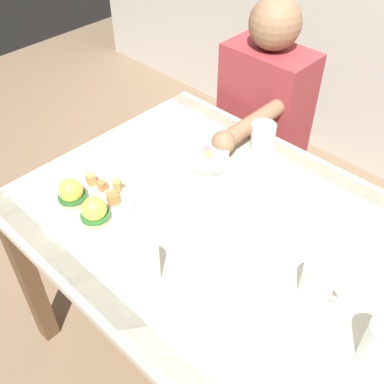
{
  "coord_description": "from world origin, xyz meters",
  "views": [
    {
      "loc": [
        0.56,
        -0.72,
        1.68
      ],
      "look_at": [
        -0.13,
        0.0,
        0.78
      ],
      "focal_mm": 42.62,
      "sensor_mm": 36.0,
      "label": 1
    }
  ],
  "objects_px": {
    "dining_table": "(222,247)",
    "coffee_mug": "(318,282)",
    "water_glass_extra": "(145,266)",
    "water_glass_near": "(379,346)",
    "eggs_benedict_plate": "(86,205)",
    "fruit_bowl": "(210,158)",
    "water_glass_far": "(262,144)",
    "fork": "(197,134)",
    "diner_person": "(260,122)"
  },
  "relations": [
    {
      "from": "dining_table",
      "to": "fork",
      "type": "bearing_deg",
      "value": 143.45
    },
    {
      "from": "eggs_benedict_plate",
      "to": "diner_person",
      "type": "distance_m",
      "value": 0.85
    },
    {
      "from": "eggs_benedict_plate",
      "to": "dining_table",
      "type": "bearing_deg",
      "value": 37.43
    },
    {
      "from": "fruit_bowl",
      "to": "water_glass_near",
      "type": "height_order",
      "value": "water_glass_near"
    },
    {
      "from": "diner_person",
      "to": "fork",
      "type": "bearing_deg",
      "value": -95.97
    },
    {
      "from": "fruit_bowl",
      "to": "diner_person",
      "type": "relative_size",
      "value": 0.11
    },
    {
      "from": "fork",
      "to": "water_glass_far",
      "type": "distance_m",
      "value": 0.26
    },
    {
      "from": "eggs_benedict_plate",
      "to": "fork",
      "type": "height_order",
      "value": "eggs_benedict_plate"
    },
    {
      "from": "water_glass_near",
      "to": "water_glass_extra",
      "type": "bearing_deg",
      "value": -158.92
    },
    {
      "from": "fruit_bowl",
      "to": "water_glass_far",
      "type": "height_order",
      "value": "water_glass_far"
    },
    {
      "from": "coffee_mug",
      "to": "water_glass_far",
      "type": "xyz_separation_m",
      "value": [
        -0.43,
        0.34,
        0.01
      ]
    },
    {
      "from": "dining_table",
      "to": "coffee_mug",
      "type": "bearing_deg",
      "value": -5.34
    },
    {
      "from": "fork",
      "to": "water_glass_far",
      "type": "height_order",
      "value": "water_glass_far"
    },
    {
      "from": "dining_table",
      "to": "fruit_bowl",
      "type": "bearing_deg",
      "value": 140.68
    },
    {
      "from": "water_glass_near",
      "to": "diner_person",
      "type": "distance_m",
      "value": 1.08
    },
    {
      "from": "diner_person",
      "to": "water_glass_near",
      "type": "bearing_deg",
      "value": -39.81
    },
    {
      "from": "water_glass_near",
      "to": "fork",
      "type": "bearing_deg",
      "value": 157.79
    },
    {
      "from": "water_glass_near",
      "to": "diner_person",
      "type": "bearing_deg",
      "value": 140.19
    },
    {
      "from": "coffee_mug",
      "to": "diner_person",
      "type": "relative_size",
      "value": 0.1
    },
    {
      "from": "eggs_benedict_plate",
      "to": "fruit_bowl",
      "type": "distance_m",
      "value": 0.43
    },
    {
      "from": "dining_table",
      "to": "fruit_bowl",
      "type": "height_order",
      "value": "fruit_bowl"
    },
    {
      "from": "dining_table",
      "to": "coffee_mug",
      "type": "xyz_separation_m",
      "value": [
        0.32,
        -0.03,
        0.16
      ]
    },
    {
      "from": "coffee_mug",
      "to": "water_glass_near",
      "type": "xyz_separation_m",
      "value": [
        0.18,
        -0.06,
        0.0
      ]
    },
    {
      "from": "eggs_benedict_plate",
      "to": "water_glass_near",
      "type": "height_order",
      "value": "water_glass_near"
    },
    {
      "from": "water_glass_extra",
      "to": "fork",
      "type": "bearing_deg",
      "value": 122.03
    },
    {
      "from": "fork",
      "to": "water_glass_far",
      "type": "bearing_deg",
      "value": 11.67
    },
    {
      "from": "eggs_benedict_plate",
      "to": "coffee_mug",
      "type": "distance_m",
      "value": 0.67
    },
    {
      "from": "coffee_mug",
      "to": "fruit_bowl",
      "type": "bearing_deg",
      "value": 159.4
    },
    {
      "from": "coffee_mug",
      "to": "water_glass_extra",
      "type": "bearing_deg",
      "value": -142.41
    },
    {
      "from": "fork",
      "to": "diner_person",
      "type": "relative_size",
      "value": 0.14
    },
    {
      "from": "coffee_mug",
      "to": "water_glass_near",
      "type": "height_order",
      "value": "water_glass_near"
    },
    {
      "from": "water_glass_near",
      "to": "coffee_mug",
      "type": "bearing_deg",
      "value": 162.67
    },
    {
      "from": "fruit_bowl",
      "to": "diner_person",
      "type": "distance_m",
      "value": 0.46
    },
    {
      "from": "water_glass_extra",
      "to": "coffee_mug",
      "type": "bearing_deg",
      "value": 37.59
    },
    {
      "from": "fruit_bowl",
      "to": "water_glass_near",
      "type": "bearing_deg",
      "value": -19.76
    },
    {
      "from": "fork",
      "to": "water_glass_near",
      "type": "xyz_separation_m",
      "value": [
        0.86,
        -0.35,
        0.05
      ]
    },
    {
      "from": "water_glass_far",
      "to": "diner_person",
      "type": "bearing_deg",
      "value": 126.38
    },
    {
      "from": "coffee_mug",
      "to": "water_glass_near",
      "type": "relative_size",
      "value": 0.91
    },
    {
      "from": "fork",
      "to": "water_glass_near",
      "type": "distance_m",
      "value": 0.93
    },
    {
      "from": "fork",
      "to": "water_glass_extra",
      "type": "height_order",
      "value": "water_glass_extra"
    },
    {
      "from": "dining_table",
      "to": "diner_person",
      "type": "height_order",
      "value": "diner_person"
    },
    {
      "from": "fruit_bowl",
      "to": "water_glass_extra",
      "type": "height_order",
      "value": "water_glass_extra"
    },
    {
      "from": "fruit_bowl",
      "to": "water_glass_near",
      "type": "distance_m",
      "value": 0.75
    },
    {
      "from": "dining_table",
      "to": "eggs_benedict_plate",
      "type": "distance_m",
      "value": 0.42
    },
    {
      "from": "eggs_benedict_plate",
      "to": "coffee_mug",
      "type": "xyz_separation_m",
      "value": [
        0.64,
        0.21,
        0.02
      ]
    },
    {
      "from": "fruit_bowl",
      "to": "fork",
      "type": "xyz_separation_m",
      "value": [
        -0.15,
        0.1,
        -0.03
      ]
    },
    {
      "from": "eggs_benedict_plate",
      "to": "diner_person",
      "type": "bearing_deg",
      "value": 90.28
    },
    {
      "from": "water_glass_near",
      "to": "water_glass_far",
      "type": "bearing_deg",
      "value": 146.81
    },
    {
      "from": "dining_table",
      "to": "water_glass_extra",
      "type": "bearing_deg",
      "value": -92.42
    },
    {
      "from": "fruit_bowl",
      "to": "dining_table",
      "type": "bearing_deg",
      "value": -39.32
    }
  ]
}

